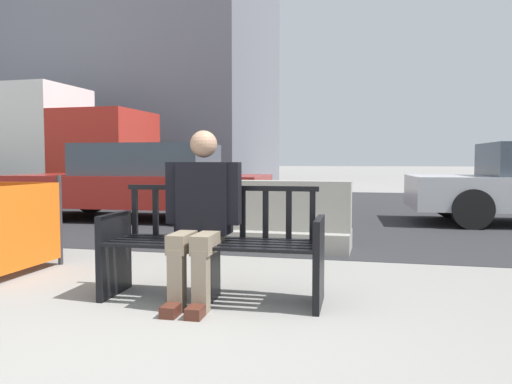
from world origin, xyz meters
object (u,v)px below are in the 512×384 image
Objects in this scene: seated_person at (201,212)px; delivery_truck at (20,138)px; street_bench at (213,249)px; car_sedan_far at (142,182)px; jersey_barrier_centre at (268,221)px.

delivery_truck is (-8.04, 8.18, 1.00)m from seated_person.
street_bench is 5.69m from car_sedan_far.
street_bench is at bearing -45.00° from delivery_truck.
car_sedan_far is (-2.92, 2.56, 0.35)m from jersey_barrier_centre.
street_bench is 11.55m from delivery_truck.
seated_person is 5.70m from car_sedan_far.
car_sedan_far is at bearing 121.36° from street_bench.
delivery_truck is (-8.08, 5.82, 1.35)m from jersey_barrier_centre.
delivery_truck is at bearing 147.68° from car_sedan_far.
delivery_truck is at bearing 144.25° from jersey_barrier_centre.
car_sedan_far is at bearing 120.39° from seated_person.
seated_person is 0.19× the size of delivery_truck.
seated_person is 2.38m from jersey_barrier_centre.
delivery_truck is at bearing 135.00° from street_bench.
seated_person is 0.27× the size of car_sedan_far.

